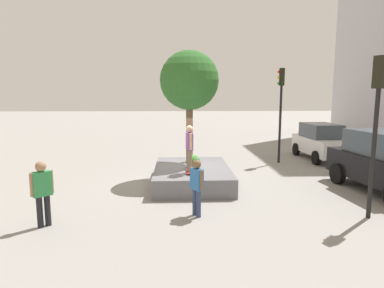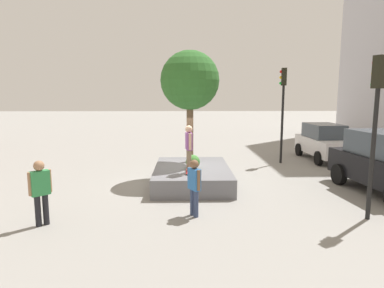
{
  "view_description": "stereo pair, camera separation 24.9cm",
  "coord_description": "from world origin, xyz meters",
  "px_view_note": "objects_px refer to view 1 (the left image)",
  "views": [
    {
      "loc": [
        12.5,
        -0.21,
        3.4
      ],
      "look_at": [
        0.11,
        0.34,
        1.56
      ],
      "focal_mm": 30.69,
      "sensor_mm": 36.0,
      "label": 1
    },
    {
      "loc": [
        12.51,
        0.04,
        3.4
      ],
      "look_at": [
        0.11,
        0.34,
        1.56
      ],
      "focal_mm": 30.69,
      "sensor_mm": 36.0,
      "label": 2
    }
  ],
  "objects_px": {
    "skateboarder": "(189,145)",
    "bystander_watching": "(42,189)",
    "traffic_light_corner": "(377,110)",
    "police_car": "(321,141)",
    "plaza_tree": "(189,81)",
    "passerby_with_bag": "(197,184)",
    "planter_ledge": "(192,175)",
    "traffic_light_median": "(281,99)",
    "skateboard": "(189,171)"
  },
  "relations": [
    {
      "from": "planter_ledge",
      "to": "police_car",
      "type": "xyz_separation_m",
      "value": [
        -4.64,
        7.14,
        0.64
      ]
    },
    {
      "from": "plaza_tree",
      "to": "bystander_watching",
      "type": "height_order",
      "value": "plaza_tree"
    },
    {
      "from": "traffic_light_corner",
      "to": "bystander_watching",
      "type": "height_order",
      "value": "traffic_light_corner"
    },
    {
      "from": "bystander_watching",
      "to": "traffic_light_median",
      "type": "bearing_deg",
      "value": 132.45
    },
    {
      "from": "plaza_tree",
      "to": "police_car",
      "type": "xyz_separation_m",
      "value": [
        -3.6,
        7.19,
        -3.01
      ]
    },
    {
      "from": "traffic_light_corner",
      "to": "traffic_light_median",
      "type": "relative_size",
      "value": 0.94
    },
    {
      "from": "bystander_watching",
      "to": "plaza_tree",
      "type": "bearing_deg",
      "value": 141.85
    },
    {
      "from": "traffic_light_median",
      "to": "bystander_watching",
      "type": "relative_size",
      "value": 2.72
    },
    {
      "from": "skateboarder",
      "to": "traffic_light_median",
      "type": "relative_size",
      "value": 0.34
    },
    {
      "from": "skateboarder",
      "to": "police_car",
      "type": "xyz_separation_m",
      "value": [
        -5.63,
        7.27,
        -0.71
      ]
    },
    {
      "from": "passerby_with_bag",
      "to": "skateboard",
      "type": "bearing_deg",
      "value": -177.35
    },
    {
      "from": "traffic_light_corner",
      "to": "police_car",
      "type": "bearing_deg",
      "value": 164.46
    },
    {
      "from": "plaza_tree",
      "to": "skateboard",
      "type": "distance_m",
      "value": 3.84
    },
    {
      "from": "planter_ledge",
      "to": "bystander_watching",
      "type": "bearing_deg",
      "value": -45.07
    },
    {
      "from": "planter_ledge",
      "to": "traffic_light_corner",
      "type": "bearing_deg",
      "value": 51.58
    },
    {
      "from": "skateboard",
      "to": "traffic_light_corner",
      "type": "height_order",
      "value": "traffic_light_corner"
    },
    {
      "from": "traffic_light_corner",
      "to": "traffic_light_median",
      "type": "height_order",
      "value": "traffic_light_median"
    },
    {
      "from": "skateboarder",
      "to": "bystander_watching",
      "type": "distance_m",
      "value": 5.01
    },
    {
      "from": "police_car",
      "to": "traffic_light_corner",
      "type": "relative_size",
      "value": 0.93
    },
    {
      "from": "planter_ledge",
      "to": "traffic_light_corner",
      "type": "relative_size",
      "value": 0.94
    },
    {
      "from": "skateboarder",
      "to": "passerby_with_bag",
      "type": "height_order",
      "value": "skateboarder"
    },
    {
      "from": "skateboard",
      "to": "skateboarder",
      "type": "xyz_separation_m",
      "value": [
        -0.0,
        0.0,
        0.96
      ]
    },
    {
      "from": "planter_ledge",
      "to": "plaza_tree",
      "type": "distance_m",
      "value": 3.79
    },
    {
      "from": "police_car",
      "to": "passerby_with_bag",
      "type": "bearing_deg",
      "value": -41.45
    },
    {
      "from": "skateboarder",
      "to": "traffic_light_corner",
      "type": "bearing_deg",
      "value": 60.25
    },
    {
      "from": "skateboard",
      "to": "traffic_light_median",
      "type": "bearing_deg",
      "value": 135.72
    },
    {
      "from": "plaza_tree",
      "to": "skateboarder",
      "type": "relative_size",
      "value": 2.78
    },
    {
      "from": "skateboard",
      "to": "passerby_with_bag",
      "type": "bearing_deg",
      "value": 2.65
    },
    {
      "from": "traffic_light_corner",
      "to": "planter_ledge",
      "type": "bearing_deg",
      "value": -128.42
    },
    {
      "from": "planter_ledge",
      "to": "bystander_watching",
      "type": "distance_m",
      "value": 5.76
    },
    {
      "from": "skateboard",
      "to": "passerby_with_bag",
      "type": "height_order",
      "value": "passerby_with_bag"
    },
    {
      "from": "skateboard",
      "to": "police_car",
      "type": "relative_size",
      "value": 0.19
    },
    {
      "from": "plaza_tree",
      "to": "passerby_with_bag",
      "type": "distance_m",
      "value": 5.43
    },
    {
      "from": "plaza_tree",
      "to": "skateboarder",
      "type": "bearing_deg",
      "value": -2.12
    },
    {
      "from": "passerby_with_bag",
      "to": "police_car",
      "type": "bearing_deg",
      "value": 138.55
    },
    {
      "from": "police_car",
      "to": "skateboard",
      "type": "bearing_deg",
      "value": -52.26
    },
    {
      "from": "traffic_light_median",
      "to": "traffic_light_corner",
      "type": "bearing_deg",
      "value": 1.38
    },
    {
      "from": "traffic_light_median",
      "to": "passerby_with_bag",
      "type": "height_order",
      "value": "traffic_light_median"
    },
    {
      "from": "planter_ledge",
      "to": "skateboard",
      "type": "relative_size",
      "value": 5.17
    },
    {
      "from": "plaza_tree",
      "to": "passerby_with_bag",
      "type": "xyz_separation_m",
      "value": [
        4.5,
        0.04,
        -3.04
      ]
    },
    {
      "from": "traffic_light_corner",
      "to": "traffic_light_median",
      "type": "distance_m",
      "value": 7.68
    },
    {
      "from": "skateboard",
      "to": "planter_ledge",
      "type": "bearing_deg",
      "value": 172.24
    },
    {
      "from": "planter_ledge",
      "to": "traffic_light_corner",
      "type": "xyz_separation_m",
      "value": [
        3.8,
        4.79,
        2.7
      ]
    },
    {
      "from": "planter_ledge",
      "to": "passerby_with_bag",
      "type": "bearing_deg",
      "value": -0.32
    },
    {
      "from": "plaza_tree",
      "to": "skateboard",
      "type": "height_order",
      "value": "plaza_tree"
    },
    {
      "from": "skateboarder",
      "to": "police_car",
      "type": "height_order",
      "value": "skateboarder"
    },
    {
      "from": "police_car",
      "to": "passerby_with_bag",
      "type": "height_order",
      "value": "police_car"
    },
    {
      "from": "planter_ledge",
      "to": "police_car",
      "type": "bearing_deg",
      "value": 123.05
    },
    {
      "from": "skateboarder",
      "to": "bystander_watching",
      "type": "relative_size",
      "value": 0.94
    },
    {
      "from": "skateboarder",
      "to": "police_car",
      "type": "distance_m",
      "value": 9.22
    }
  ]
}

